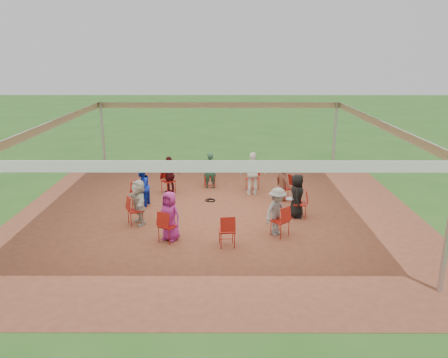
{
  "coord_description": "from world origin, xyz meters",
  "views": [
    {
      "loc": [
        0.27,
        -13.54,
        5.08
      ],
      "look_at": [
        0.24,
        0.3,
        1.02
      ],
      "focal_mm": 35.0,
      "sensor_mm": 36.0,
      "label": 1
    }
  ],
  "objects_px": {
    "person_seated_1": "(284,181)",
    "standing_person": "(253,174)",
    "chair_2": "(252,178)",
    "person_seated_6": "(170,216)",
    "chair_8": "(227,231)",
    "chair_6": "(135,210)",
    "chair_5": "(139,193)",
    "person_seated_0": "(297,196)",
    "chair_7": "(168,226)",
    "person_seated_5": "(139,202)",
    "person_seated_2": "(210,170)",
    "person_seated_3": "(170,175)",
    "person_seated_4": "(142,186)",
    "laptop": "(291,197)",
    "chair_0": "(300,204)",
    "chair_4": "(168,181)",
    "chair_1": "(287,188)",
    "person_seated_7": "(277,211)",
    "cable_coil": "(211,200)",
    "chair_3": "(210,176)",
    "chair_9": "(280,221)"
  },
  "relations": [
    {
      "from": "chair_6",
      "to": "chair_0",
      "type": "bearing_deg",
      "value": 72.0
    },
    {
      "from": "chair_7",
      "to": "person_seated_5",
      "type": "bearing_deg",
      "value": 158.0
    },
    {
      "from": "chair_5",
      "to": "chair_7",
      "type": "xyz_separation_m",
      "value": [
        1.34,
        -2.88,
        0.0
      ]
    },
    {
      "from": "person_seated_1",
      "to": "person_seated_6",
      "type": "distance_m",
      "value": 4.91
    },
    {
      "from": "chair_3",
      "to": "laptop",
      "type": "bearing_deg",
      "value": 123.66
    },
    {
      "from": "person_seated_0",
      "to": "standing_person",
      "type": "xyz_separation_m",
      "value": [
        -1.24,
        2.28,
        0.09
      ]
    },
    {
      "from": "chair_0",
      "to": "person_seated_3",
      "type": "distance_m",
      "value": 5.03
    },
    {
      "from": "chair_2",
      "to": "chair_7",
      "type": "distance_m",
      "value": 5.4
    },
    {
      "from": "person_seated_1",
      "to": "standing_person",
      "type": "bearing_deg",
      "value": 31.56
    },
    {
      "from": "chair_1",
      "to": "person_seated_5",
      "type": "relative_size",
      "value": 0.64
    },
    {
      "from": "chair_4",
      "to": "person_seated_5",
      "type": "xyz_separation_m",
      "value": [
        -0.5,
        -3.07,
        0.26
      ]
    },
    {
      "from": "person_seated_1",
      "to": "laptop",
      "type": "distance_m",
      "value": 1.55
    },
    {
      "from": "chair_9",
      "to": "standing_person",
      "type": "bearing_deg",
      "value": 55.39
    },
    {
      "from": "person_seated_7",
      "to": "person_seated_5",
      "type": "bearing_deg",
      "value": 126.0
    },
    {
      "from": "person_seated_2",
      "to": "cable_coil",
      "type": "height_order",
      "value": "person_seated_2"
    },
    {
      "from": "chair_6",
      "to": "chair_8",
      "type": "distance_m",
      "value": 3.18
    },
    {
      "from": "chair_3",
      "to": "person_seated_2",
      "type": "bearing_deg",
      "value": 90.0
    },
    {
      "from": "person_seated_0",
      "to": "person_seated_6",
      "type": "xyz_separation_m",
      "value": [
        -3.79,
        -1.76,
        0.0
      ]
    },
    {
      "from": "chair_3",
      "to": "person_seated_6",
      "type": "height_order",
      "value": "person_seated_6"
    },
    {
      "from": "person_seated_4",
      "to": "person_seated_1",
      "type": "bearing_deg",
      "value": 108.0
    },
    {
      "from": "laptop",
      "to": "chair_0",
      "type": "bearing_deg",
      "value": -90.0
    },
    {
      "from": "chair_3",
      "to": "chair_8",
      "type": "xyz_separation_m",
      "value": [
        0.65,
        -5.37,
        0.0
      ]
    },
    {
      "from": "chair_1",
      "to": "chair_2",
      "type": "xyz_separation_m",
      "value": [
        -1.14,
        1.22,
        0.0
      ]
    },
    {
      "from": "cable_coil",
      "to": "laptop",
      "type": "bearing_deg",
      "value": -29.91
    },
    {
      "from": "chair_9",
      "to": "standing_person",
      "type": "relative_size",
      "value": 0.57
    },
    {
      "from": "chair_0",
      "to": "person_seated_7",
      "type": "distance_m",
      "value": 1.66
    },
    {
      "from": "chair_4",
      "to": "chair_9",
      "type": "xyz_separation_m",
      "value": [
        3.68,
        -3.96,
        0.0
      ]
    },
    {
      "from": "person_seated_3",
      "to": "laptop",
      "type": "distance_m",
      "value": 4.75
    },
    {
      "from": "chair_0",
      "to": "chair_6",
      "type": "height_order",
      "value": "same"
    },
    {
      "from": "person_seated_2",
      "to": "person_seated_7",
      "type": "xyz_separation_m",
      "value": [
        2.07,
        -4.46,
        0.0
      ]
    },
    {
      "from": "chair_6",
      "to": "chair_9",
      "type": "distance_m",
      "value": 4.37
    },
    {
      "from": "person_seated_3",
      "to": "person_seated_6",
      "type": "distance_m",
      "value": 4.18
    },
    {
      "from": "person_seated_2",
      "to": "person_seated_3",
      "type": "bearing_deg",
      "value": 18.0
    },
    {
      "from": "chair_2",
      "to": "person_seated_6",
      "type": "relative_size",
      "value": 0.64
    },
    {
      "from": "chair_1",
      "to": "laptop",
      "type": "bearing_deg",
      "value": 152.18
    },
    {
      "from": "chair_6",
      "to": "person_seated_2",
      "type": "bearing_deg",
      "value": 125.05
    },
    {
      "from": "chair_4",
      "to": "person_seated_0",
      "type": "xyz_separation_m",
      "value": [
        4.37,
        -2.48,
        0.26
      ]
    },
    {
      "from": "chair_1",
      "to": "person_seated_5",
      "type": "distance_m",
      "value": 5.29
    },
    {
      "from": "chair_6",
      "to": "standing_person",
      "type": "height_order",
      "value": "standing_person"
    },
    {
      "from": "person_seated_6",
      "to": "laptop",
      "type": "xyz_separation_m",
      "value": [
        3.63,
        1.79,
        -0.05
      ]
    },
    {
      "from": "chair_1",
      "to": "chair_5",
      "type": "distance_m",
      "value": 5.14
    },
    {
      "from": "chair_5",
      "to": "chair_8",
      "type": "bearing_deg",
      "value": 54.0
    },
    {
      "from": "person_seated_7",
      "to": "person_seated_3",
      "type": "bearing_deg",
      "value": 90.0
    },
    {
      "from": "chair_6",
      "to": "person_seated_3",
      "type": "distance_m",
      "value": 3.12
    },
    {
      "from": "chair_4",
      "to": "person_seated_6",
      "type": "bearing_deg",
      "value": 54.95
    },
    {
      "from": "chair_8",
      "to": "person_seated_5",
      "type": "relative_size",
      "value": 0.64
    },
    {
      "from": "chair_3",
      "to": "cable_coil",
      "type": "distance_m",
      "value": 1.71
    },
    {
      "from": "chair_5",
      "to": "person_seated_0",
      "type": "xyz_separation_m",
      "value": [
        5.19,
        -1.02,
        0.26
      ]
    },
    {
      "from": "chair_2",
      "to": "chair_8",
      "type": "height_order",
      "value": "same"
    },
    {
      "from": "chair_3",
      "to": "chair_8",
      "type": "distance_m",
      "value": 5.4
    }
  ]
}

